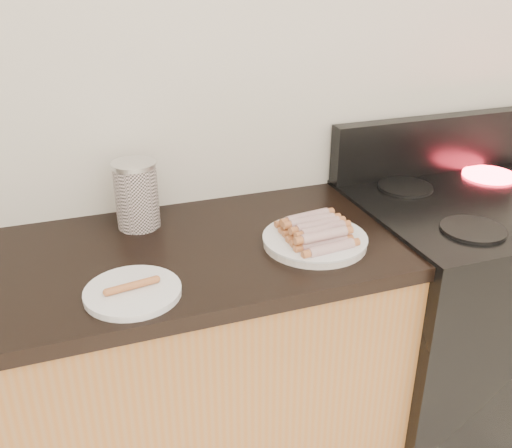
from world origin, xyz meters
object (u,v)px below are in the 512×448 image
object	(u,v)px
canister	(137,195)
mug	(132,204)
side_plate	(133,292)
main_plate	(315,241)
stove	(459,320)

from	to	relation	value
canister	mug	size ratio (longest dim) A/B	1.78
canister	side_plate	bearing A→B (deg)	-101.47
main_plate	canister	xyz separation A→B (m)	(-0.43, 0.28, 0.09)
main_plate	side_plate	xyz separation A→B (m)	(-0.51, -0.09, -0.00)
stove	canister	distance (m)	1.19
main_plate	mug	world-z (taller)	mug
stove	mug	world-z (taller)	mug
stove	main_plate	size ratio (longest dim) A/B	3.24
stove	mug	size ratio (longest dim) A/B	8.33
main_plate	canister	world-z (taller)	canister
canister	main_plate	bearing A→B (deg)	-32.83
main_plate	side_plate	distance (m)	0.51
side_plate	canister	distance (m)	0.39
stove	mug	xyz separation A→B (m)	(-1.06, 0.24, 0.50)
side_plate	canister	xyz separation A→B (m)	(0.07, 0.37, 0.09)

